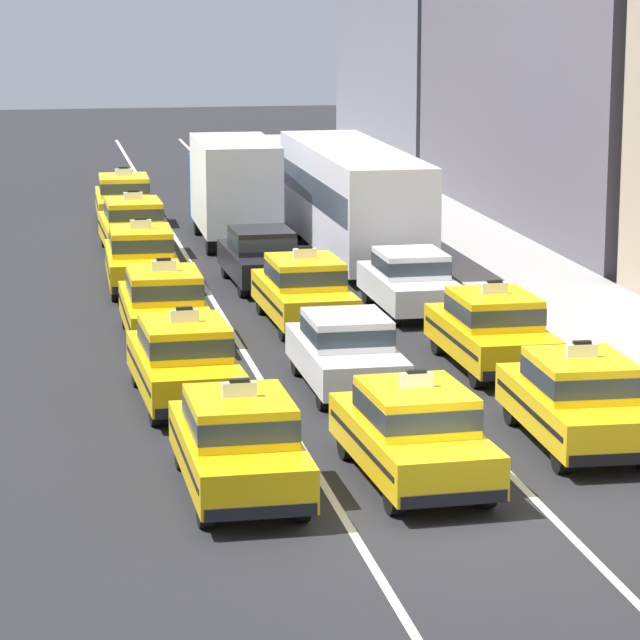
% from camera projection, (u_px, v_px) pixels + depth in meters
% --- Properties ---
extents(ground_plane, '(160.00, 160.00, 0.00)m').
position_uv_depth(ground_plane, '(453.00, 523.00, 25.22)').
color(ground_plane, '#232326').
extents(lane_stripe_left_center, '(0.14, 80.00, 0.01)m').
position_uv_depth(lane_stripe_left_center, '(205.00, 287.00, 44.18)').
color(lane_stripe_left_center, silver).
rests_on(lane_stripe_left_center, ground).
extents(lane_stripe_center_right, '(0.14, 80.00, 0.01)m').
position_uv_depth(lane_stripe_center_right, '(321.00, 283.00, 44.74)').
color(lane_stripe_center_right, silver).
rests_on(lane_stripe_center_right, ground).
extents(sidewalk_curb, '(4.00, 90.00, 0.15)m').
position_uv_depth(sidewalk_curb, '(577.00, 309.00, 40.90)').
color(sidewalk_curb, '#9E9993').
rests_on(sidewalk_curb, ground).
extents(taxi_left_nearest, '(1.88, 4.58, 1.96)m').
position_uv_depth(taxi_left_nearest, '(239.00, 442.00, 26.43)').
color(taxi_left_nearest, black).
rests_on(taxi_left_nearest, ground).
extents(taxi_left_second, '(1.98, 4.62, 1.96)m').
position_uv_depth(taxi_left_second, '(184.00, 360.00, 32.03)').
color(taxi_left_second, black).
rests_on(taxi_left_second, ground).
extents(taxi_left_third, '(1.83, 4.57, 1.96)m').
position_uv_depth(taxi_left_third, '(164.00, 304.00, 37.45)').
color(taxi_left_third, black).
rests_on(taxi_left_third, ground).
extents(taxi_left_fourth, '(1.92, 4.60, 1.96)m').
position_uv_depth(taxi_left_fourth, '(141.00, 257.00, 43.59)').
color(taxi_left_fourth, black).
rests_on(taxi_left_fourth, ground).
extents(taxi_left_fifth, '(1.89, 4.59, 1.96)m').
position_uv_depth(taxi_left_fifth, '(133.00, 226.00, 49.03)').
color(taxi_left_fifth, black).
rests_on(taxi_left_fifth, ground).
extents(taxi_left_sixth, '(1.90, 4.59, 1.96)m').
position_uv_depth(taxi_left_sixth, '(124.00, 199.00, 54.87)').
color(taxi_left_sixth, black).
rests_on(taxi_left_sixth, ground).
extents(taxi_center_nearest, '(2.01, 4.64, 1.96)m').
position_uv_depth(taxi_center_nearest, '(414.00, 432.00, 27.03)').
color(taxi_center_nearest, black).
rests_on(taxi_center_nearest, ground).
extents(sedan_center_second, '(1.79, 4.31, 1.58)m').
position_uv_depth(sedan_center_second, '(346.00, 350.00, 33.04)').
color(sedan_center_second, black).
rests_on(sedan_center_second, ground).
extents(taxi_center_third, '(1.93, 4.60, 1.96)m').
position_uv_depth(taxi_center_third, '(304.00, 290.00, 39.10)').
color(taxi_center_third, black).
rests_on(taxi_center_third, ground).
extents(sedan_center_fourth, '(1.88, 4.35, 1.58)m').
position_uv_depth(sedan_center_fourth, '(261.00, 255.00, 44.03)').
color(sedan_center_fourth, black).
rests_on(sedan_center_fourth, ground).
extents(box_truck_center_fifth, '(2.36, 6.99, 3.27)m').
position_uv_depth(box_truck_center_fifth, '(232.00, 185.00, 51.21)').
color(box_truck_center_fifth, black).
rests_on(box_truck_center_fifth, ground).
extents(taxi_right_nearest, '(1.92, 4.60, 1.96)m').
position_uv_depth(taxi_right_nearest, '(578.00, 399.00, 29.12)').
color(taxi_right_nearest, black).
rests_on(taxi_right_nearest, ground).
extents(taxi_right_second, '(1.86, 4.58, 1.96)m').
position_uv_depth(taxi_right_second, '(492.00, 329.00, 34.82)').
color(taxi_right_second, black).
rests_on(taxi_right_second, ground).
extents(sedan_right_third, '(1.81, 4.32, 1.58)m').
position_uv_depth(sedan_right_third, '(410.00, 280.00, 40.56)').
color(sedan_right_third, black).
rests_on(sedan_right_third, ground).
extents(bus_right_fourth, '(2.58, 11.21, 3.22)m').
position_uv_depth(bus_right_fourth, '(353.00, 195.00, 48.71)').
color(bus_right_fourth, black).
rests_on(bus_right_fourth, ground).
extents(taxi_right_fifth, '(1.95, 4.61, 1.96)m').
position_uv_depth(taxi_right_fifth, '(297.00, 189.00, 57.42)').
color(taxi_right_fifth, black).
rests_on(taxi_right_fifth, ground).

